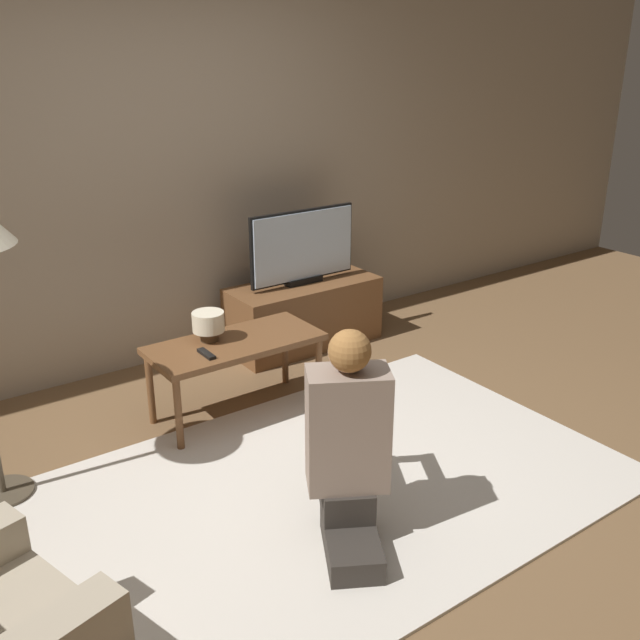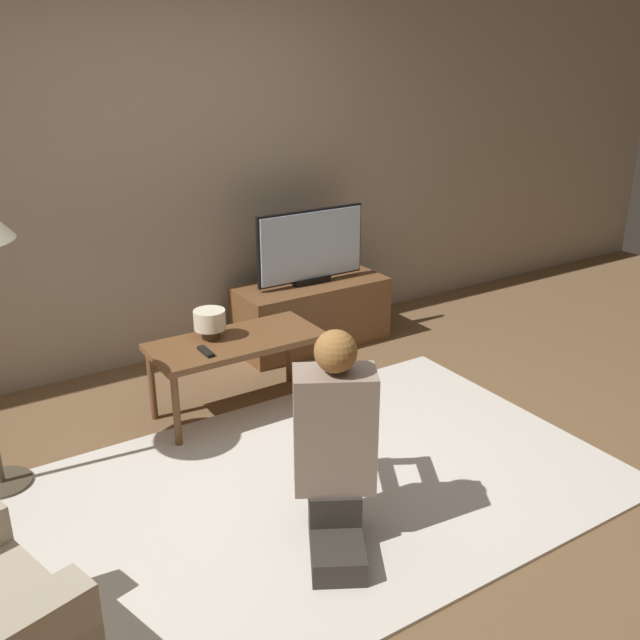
{
  "view_description": "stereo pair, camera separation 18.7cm",
  "coord_description": "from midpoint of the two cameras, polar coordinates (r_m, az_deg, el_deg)",
  "views": [
    {
      "loc": [
        -1.7,
        -2.36,
        2.02
      ],
      "look_at": [
        0.42,
        0.61,
        0.6
      ],
      "focal_mm": 40.0,
      "sensor_mm": 36.0,
      "label": 1
    },
    {
      "loc": [
        -1.55,
        -2.47,
        2.02
      ],
      "look_at": [
        0.42,
        0.61,
        0.6
      ],
      "focal_mm": 40.0,
      "sensor_mm": 36.0,
      "label": 2
    }
  ],
  "objects": [
    {
      "name": "table_lamp",
      "position": [
        4.04,
        -10.23,
        -0.3
      ],
      "size": [
        0.18,
        0.18,
        0.17
      ],
      "color": "#4C3823",
      "rests_on": "coffee_table"
    },
    {
      "name": "remote",
      "position": [
        3.89,
        -10.44,
        -2.69
      ],
      "size": [
        0.04,
        0.15,
        0.02
      ],
      "color": "black",
      "rests_on": "coffee_table"
    },
    {
      "name": "ground_plane",
      "position": [
        3.55,
        -1.32,
        -13.55
      ],
      "size": [
        10.0,
        10.0,
        0.0
      ],
      "primitive_type": "plane",
      "color": "brown"
    },
    {
      "name": "rug",
      "position": [
        3.54,
        -1.32,
        -13.45
      ],
      "size": [
        2.92,
        1.84,
        0.02
      ],
      "color": "silver",
      "rests_on": "ground_plane"
    },
    {
      "name": "tv",
      "position": [
        4.9,
        -2.47,
        5.89
      ],
      "size": [
        0.82,
        0.08,
        0.52
      ],
      "color": "black",
      "rests_on": "tv_stand"
    },
    {
      "name": "tv_stand",
      "position": [
        5.05,
        -2.36,
        0.46
      ],
      "size": [
        1.08,
        0.45,
        0.46
      ],
      "color": "brown",
      "rests_on": "ground_plane"
    },
    {
      "name": "wall_back",
      "position": [
        4.7,
        -15.14,
        11.67
      ],
      "size": [
        10.0,
        0.06,
        2.6
      ],
      "color": "tan",
      "rests_on": "ground_plane"
    },
    {
      "name": "person_kneeling",
      "position": [
        3.0,
        0.45,
        -9.65
      ],
      "size": [
        0.58,
        0.78,
        0.97
      ],
      "rotation": [
        0.0,
        0.0,
        2.63
      ],
      "color": "#332D28",
      "rests_on": "rug"
    },
    {
      "name": "coffee_table",
      "position": [
        4.07,
        -8.1,
        -2.33
      ],
      "size": [
        0.98,
        0.45,
        0.46
      ],
      "color": "brown",
      "rests_on": "ground_plane"
    }
  ]
}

